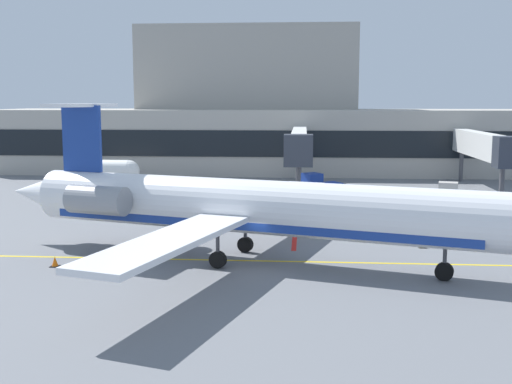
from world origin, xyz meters
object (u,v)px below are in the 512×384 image
pushback_tractor (448,196)px  fuel_tank (105,171)px  baggage_tug (318,184)px  regional_jet (245,207)px

pushback_tractor → fuel_tank: bearing=159.3°
pushback_tractor → fuel_tank: 34.97m
baggage_tug → fuel_tank: fuel_tank is taller
pushback_tractor → fuel_tank: size_ratio=0.42×
baggage_tug → pushback_tractor: size_ratio=1.33×
regional_jet → pushback_tractor: (14.99, 18.67, -2.06)m
regional_jet → fuel_tank: bearing=119.7°
pushback_tractor → regional_jet: bearing=-128.8°
regional_jet → pushback_tractor: bearing=51.2°
regional_jet → pushback_tractor: 24.03m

